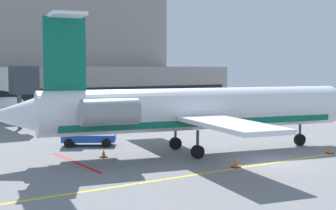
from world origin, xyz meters
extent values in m
cube|color=slate|center=(0.00, 0.00, -0.05)|extent=(120.00, 120.00, 0.10)
cube|color=yellow|center=(0.00, 0.06, 0.00)|extent=(108.00, 0.24, 0.01)
cube|color=red|center=(-10.55, 7.31, 0.00)|extent=(0.30, 8.00, 0.01)
cube|color=gray|center=(0.56, 45.38, 3.16)|extent=(59.15, 10.76, 6.31)
cube|color=gray|center=(6.38, 48.07, 12.44)|extent=(28.76, 7.53, 12.25)
cube|color=black|center=(0.56, 39.95, 2.26)|extent=(56.78, 0.12, 2.25)
cube|color=silver|center=(-8.69, 32.58, 4.92)|extent=(1.40, 14.84, 2.40)
cube|color=#2D333D|center=(-8.69, 24.26, 4.92)|extent=(2.40, 2.00, 2.64)
cylinder|color=#4C4C51|center=(-8.69, 25.96, 1.86)|extent=(0.44, 0.44, 3.72)
cylinder|color=white|center=(-1.66, 5.60, 3.17)|extent=(22.92, 7.45, 2.97)
cube|color=#0C664C|center=(-1.66, 5.60, 2.35)|extent=(20.63, 6.71, 0.53)
cone|color=white|center=(-14.13, 8.14, 3.17)|extent=(4.29, 3.24, 2.52)
cube|color=white|center=(-1.38, 11.49, 2.72)|extent=(4.86, 9.14, 0.28)
cube|color=white|center=(-3.70, 0.07, 2.72)|extent=(4.86, 9.14, 0.28)
cylinder|color=gray|center=(-8.33, 9.35, 3.39)|extent=(3.82, 2.31, 1.63)
cylinder|color=gray|center=(-9.27, 4.76, 3.39)|extent=(3.82, 2.31, 1.63)
cube|color=#0C664C|center=(-11.03, 7.51, 6.98)|extent=(2.67, 0.77, 4.65)
cube|color=white|center=(-11.03, 7.51, 9.30)|extent=(2.98, 5.07, 0.20)
cylinder|color=#3F3F44|center=(6.83, 3.87, 1.29)|extent=(0.20, 0.20, 1.23)
cylinder|color=black|center=(6.83, 3.87, 0.45)|extent=(0.95, 0.52, 0.90)
cylinder|color=#3F3F44|center=(-2.39, 7.72, 1.29)|extent=(0.20, 0.20, 1.23)
cylinder|color=black|center=(-2.39, 7.72, 0.45)|extent=(0.95, 0.52, 0.90)
cylinder|color=#3F3F44|center=(-3.16, 3.94, 1.29)|extent=(0.20, 0.20, 1.23)
cylinder|color=black|center=(-3.16, 3.94, 0.45)|extent=(0.95, 0.52, 0.90)
cube|color=#1E4CB2|center=(-7.08, 12.84, 0.63)|extent=(4.43, 3.68, 0.56)
cube|color=#1A4197|center=(-8.05, 13.43, 1.38)|extent=(2.25, 2.25, 0.95)
cylinder|color=black|center=(-8.77, 12.80, 0.35)|extent=(0.74, 0.60, 0.70)
cylinder|color=black|center=(-7.82, 14.37, 0.35)|extent=(0.74, 0.60, 0.70)
cylinder|color=black|center=(-6.33, 11.32, 0.35)|extent=(0.74, 0.60, 0.70)
cylinder|color=black|center=(-5.38, 12.89, 0.35)|extent=(0.74, 0.60, 0.70)
sphere|color=white|center=(-6.96, 33.57, 1.57)|extent=(2.39, 2.39, 2.39)
cube|color=#59595B|center=(-7.97, 33.91, 0.17)|extent=(0.60, 2.19, 0.35)
cone|color=orange|center=(7.42, 12.07, 0.28)|extent=(0.36, 0.36, 0.55)
cube|color=black|center=(7.42, 12.07, 0.02)|extent=(0.47, 0.47, 0.04)
cone|color=orange|center=(5.82, 0.24, 0.28)|extent=(0.36, 0.36, 0.55)
cube|color=black|center=(5.82, 0.24, 0.02)|extent=(0.47, 0.47, 0.04)
cone|color=orange|center=(-2.97, 0.29, 0.28)|extent=(0.36, 0.36, 0.55)
cube|color=black|center=(-2.97, 0.29, 0.02)|extent=(0.47, 0.47, 0.04)
cone|color=orange|center=(-8.28, 7.74, 0.28)|extent=(0.36, 0.36, 0.55)
cube|color=black|center=(-8.28, 7.74, 0.02)|extent=(0.47, 0.47, 0.04)
camera|label=1|loc=(-22.19, -21.37, 6.04)|focal=50.88mm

